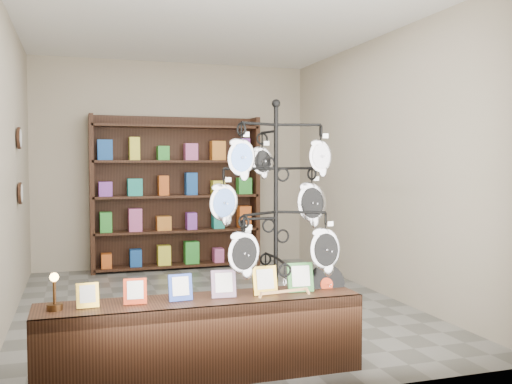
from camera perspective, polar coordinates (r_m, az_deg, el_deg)
ground at (r=6.25m, az=-4.25°, el=-11.27°), size 5.00×5.00×0.00m
room_envelope at (r=6.06m, az=-4.32°, el=5.94°), size 5.00×5.00×5.00m
display_tree at (r=4.29m, az=2.00°, el=-2.06°), size 1.03×0.89×2.01m
front_shelf at (r=4.22m, az=-5.37°, el=-14.30°), size 2.30×0.47×0.81m
back_shelving at (r=8.32m, az=-7.95°, el=-0.54°), size 2.42×0.36×2.20m
wall_clocks at (r=6.72m, az=-22.56°, el=2.44°), size 0.03×0.24×0.84m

